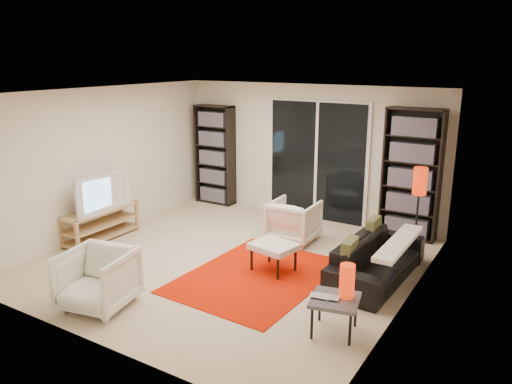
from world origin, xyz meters
TOP-DOWN VIEW (x-y plane):
  - floor at (0.00, 0.00)m, footprint 5.00×5.00m
  - wall_back at (0.00, 2.50)m, footprint 5.00×0.02m
  - wall_front at (0.00, -2.50)m, footprint 5.00×0.02m
  - wall_left at (-2.50, 0.00)m, footprint 0.02×5.00m
  - wall_right at (2.50, 0.00)m, footprint 0.02×5.00m
  - ceiling at (0.00, 0.00)m, footprint 5.00×5.00m
  - sliding_door at (0.20, 2.46)m, footprint 1.92×0.08m
  - bookshelf_left at (-1.95, 2.33)m, footprint 0.80×0.30m
  - bookshelf_right at (1.90, 2.33)m, footprint 0.90×0.30m
  - tv_stand at (-2.30, -0.33)m, footprint 0.42×1.32m
  - tv at (-2.28, -0.33)m, footprint 0.20×1.02m
  - rug at (0.60, -0.26)m, footprint 1.77×2.34m
  - sofa at (1.99, 0.52)m, footprint 0.81×1.90m
  - armchair_back at (0.39, 1.22)m, footprint 0.73×0.75m
  - armchair_front at (-0.55, -1.94)m, footprint 0.89×0.90m
  - ottoman at (0.70, 0.02)m, footprint 0.66×0.57m
  - side_table at (2.04, -1.02)m, footprint 0.59×0.59m
  - laptop at (1.95, -1.12)m, footprint 0.35×0.26m
  - table_lamp at (2.12, -0.92)m, footprint 0.16×0.16m
  - floor_lamp at (2.28, 1.29)m, footprint 0.21×0.21m

SIDE VIEW (x-z plane):
  - floor at x=0.00m, z-range 0.00..0.00m
  - rug at x=0.60m, z-range 0.00..0.01m
  - tv_stand at x=-2.30m, z-range 0.01..0.51m
  - sofa at x=1.99m, z-range 0.00..0.55m
  - armchair_back at x=0.39m, z-range 0.00..0.66m
  - ottoman at x=0.70m, z-range 0.15..0.55m
  - armchair_front at x=-0.55m, z-range 0.00..0.70m
  - side_table at x=2.04m, z-range 0.16..0.56m
  - laptop at x=1.95m, z-range 0.40..0.42m
  - table_lamp at x=2.12m, z-range 0.40..0.76m
  - tv at x=-2.28m, z-range 0.50..1.09m
  - bookshelf_left at x=-1.95m, z-range 0.00..1.95m
  - sliding_door at x=0.20m, z-range -0.03..2.13m
  - bookshelf_right at x=1.90m, z-range 0.00..2.10m
  - floor_lamp at x=2.28m, z-range 0.37..1.78m
  - wall_back at x=0.00m, z-range 0.00..2.40m
  - wall_front at x=0.00m, z-range 0.00..2.40m
  - wall_left at x=-2.50m, z-range 0.00..2.40m
  - wall_right at x=2.50m, z-range 0.00..2.40m
  - ceiling at x=0.00m, z-range 2.39..2.41m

